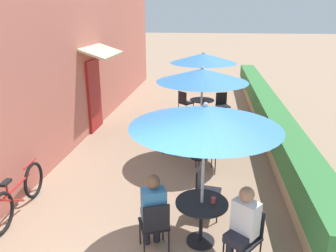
{
  "coord_description": "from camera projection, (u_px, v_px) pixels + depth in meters",
  "views": [
    {
      "loc": [
        1.06,
        -2.52,
        3.36
      ],
      "look_at": [
        0.15,
        4.28,
        1.0
      ],
      "focal_mm": 35.0,
      "sensor_mm": 36.0,
      "label": 1
    }
  ],
  "objects": [
    {
      "name": "bicycle_leaning",
      "position": [
        19.0,
        195.0,
        5.73
      ],
      "size": [
        0.16,
        1.8,
        0.79
      ],
      "rotation": [
        0.0,
        0.0,
        0.06
      ],
      "color": "black",
      "rests_on": "ground_plane"
    },
    {
      "name": "cafe_chair_near_back",
      "position": [
        246.0,
        233.0,
        4.49
      ],
      "size": [
        0.56,
        0.56,
        0.87
      ],
      "rotation": [
        0.0,
        0.0,
        8.77
      ],
      "color": "black",
      "rests_on": "ground_plane"
    },
    {
      "name": "cafe_chair_far_left",
      "position": [
        199.0,
        111.0,
        10.05
      ],
      "size": [
        0.47,
        0.47,
        0.87
      ],
      "rotation": [
        0.0,
        0.0,
        7.66
      ],
      "color": "black",
      "rests_on": "ground_plane"
    },
    {
      "name": "cafe_chair_near_left",
      "position": [
        204.0,
        188.0,
        5.62
      ],
      "size": [
        0.45,
        0.45,
        0.87
      ],
      "rotation": [
        0.0,
        0.0,
        4.58
      ],
      "color": "black",
      "rests_on": "ground_plane"
    },
    {
      "name": "cafe_chair_far_back",
      "position": [
        185.0,
        101.0,
        11.21
      ],
      "size": [
        0.56,
        0.56,
        0.87
      ],
      "rotation": [
        0.0,
        0.0,
        11.85
      ],
      "color": "black",
      "rests_on": "ground_plane"
    },
    {
      "name": "cafe_chair_mid_right",
      "position": [
        220.0,
        131.0,
        8.35
      ],
      "size": [
        0.57,
        0.57,
        0.87
      ],
      "rotation": [
        0.0,
        0.0,
        10.16
      ],
      "color": "black",
      "rests_on": "ground_plane"
    },
    {
      "name": "patio_table_far",
      "position": [
        202.0,
        105.0,
        10.73
      ],
      "size": [
        0.79,
        0.79,
        0.7
      ],
      "color": "black",
      "rests_on": "ground_plane"
    },
    {
      "name": "cafe_chair_near_right",
      "position": [
        155.0,
        223.0,
        4.69
      ],
      "size": [
        0.52,
        0.52,
        0.87
      ],
      "rotation": [
        0.0,
        0.0,
        6.67
      ],
      "color": "black",
      "rests_on": "ground_plane"
    },
    {
      "name": "coffee_cup_far",
      "position": [
        203.0,
        99.0,
        10.57
      ],
      "size": [
        0.07,
        0.07,
        0.09
      ],
      "color": "#B73D3D",
      "rests_on": "patio_table_far"
    },
    {
      "name": "seated_patron_near_right",
      "position": [
        153.0,
        209.0,
        4.73
      ],
      "size": [
        0.45,
        0.49,
        1.25
      ],
      "rotation": [
        0.0,
        0.0,
        6.67
      ],
      "color": "#23232D",
      "rests_on": "ground_plane"
    },
    {
      "name": "cafe_chair_far_right",
      "position": [
        222.0,
        103.0,
        10.94
      ],
      "size": [
        0.51,
        0.51,
        0.87
      ],
      "rotation": [
        0.0,
        0.0,
        9.76
      ],
      "color": "black",
      "rests_on": "ground_plane"
    },
    {
      "name": "seated_patron_near_back",
      "position": [
        243.0,
        226.0,
        4.36
      ],
      "size": [
        0.5,
        0.51,
        1.25
      ],
      "rotation": [
        0.0,
        0.0,
        8.77
      ],
      "color": "#23232D",
      "rests_on": "ground_plane"
    },
    {
      "name": "cafe_chair_mid_left",
      "position": [
        209.0,
        150.0,
        7.21
      ],
      "size": [
        0.48,
        0.48,
        0.87
      ],
      "rotation": [
        0.0,
        0.0,
        8.07
      ],
      "color": "black",
      "rests_on": "ground_plane"
    },
    {
      "name": "cafe_chair_mid_back",
      "position": [
        171.0,
        135.0,
        8.13
      ],
      "size": [
        0.5,
        0.5,
        0.87
      ],
      "rotation": [
        0.0,
        0.0,
        12.26
      ],
      "color": "black",
      "rests_on": "ground_plane"
    },
    {
      "name": "patio_table_mid",
      "position": [
        200.0,
        138.0,
        7.89
      ],
      "size": [
        0.79,
        0.79,
        0.7
      ],
      "color": "black",
      "rests_on": "ground_plane"
    },
    {
      "name": "coffee_cup_near",
      "position": [
        213.0,
        200.0,
        4.84
      ],
      "size": [
        0.07,
        0.07,
        0.09
      ],
      "color": "#B73D3D",
      "rests_on": "patio_table_near"
    },
    {
      "name": "patio_table_near",
      "position": [
        201.0,
        213.0,
        4.93
      ],
      "size": [
        0.79,
        0.79,
        0.7
      ],
      "color": "black",
      "rests_on": "ground_plane"
    },
    {
      "name": "patio_umbrella_far",
      "position": [
        203.0,
        58.0,
        10.24
      ],
      "size": [
        2.1,
        2.1,
        2.24
      ],
      "color": "#B7B7BC",
      "rests_on": "ground_plane"
    },
    {
      "name": "patio_umbrella_near",
      "position": [
        205.0,
        116.0,
        4.43
      ],
      "size": [
        2.1,
        2.1,
        2.24
      ],
      "color": "#B7B7BC",
      "rests_on": "ground_plane"
    },
    {
      "name": "coffee_cup_mid",
      "position": [
        197.0,
        127.0,
        7.95
      ],
      "size": [
        0.07,
        0.07,
        0.09
      ],
      "color": "teal",
      "rests_on": "patio_table_mid"
    },
    {
      "name": "patio_umbrella_mid",
      "position": [
        202.0,
        75.0,
        7.4
      ],
      "size": [
        2.1,
        2.1,
        2.24
      ],
      "color": "#B7B7BC",
      "rests_on": "ground_plane"
    },
    {
      "name": "cafe_facade_wall",
      "position": [
        94.0,
        57.0,
        10.01
      ],
      "size": [
        0.98,
        14.75,
        4.2
      ],
      "color": "#C66B5B",
      "rests_on": "ground_plane"
    },
    {
      "name": "planter_hedge",
      "position": [
        266.0,
        112.0,
        9.89
      ],
      "size": [
        0.6,
        13.75,
        1.01
      ],
      "color": "tan",
      "rests_on": "ground_plane"
    }
  ]
}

